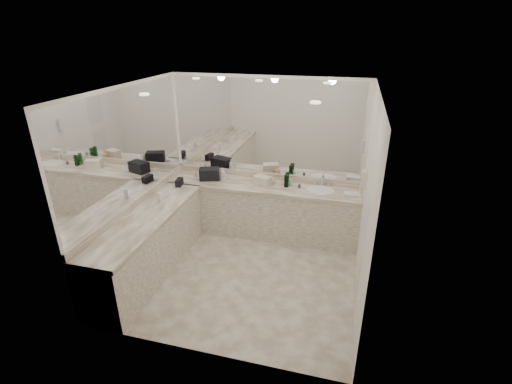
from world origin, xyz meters
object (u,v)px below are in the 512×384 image
(soap_bottle_c, at_px, (271,180))
(wall_phone, at_px, (363,179))
(cream_cosmetic_case, at_px, (263,180))
(soap_bottle_b, at_px, (224,176))
(black_toiletry_bag, at_px, (209,174))
(hand_towel, at_px, (352,194))
(sink, at_px, (320,191))
(soap_bottle_a, at_px, (223,174))

(soap_bottle_c, bearing_deg, wall_phone, -21.45)
(cream_cosmetic_case, bearing_deg, soap_bottle_b, -161.95)
(black_toiletry_bag, height_order, hand_towel, black_toiletry_bag)
(wall_phone, xyz_separation_m, black_toiletry_bag, (-2.48, 0.49, -0.35))
(cream_cosmetic_case, relative_size, hand_towel, 1.23)
(hand_towel, xyz_separation_m, soap_bottle_b, (-2.11, 0.09, 0.06))
(sink, bearing_deg, hand_towel, -8.92)
(wall_phone, relative_size, cream_cosmetic_case, 0.87)
(soap_bottle_b, relative_size, soap_bottle_c, 1.02)
(black_toiletry_bag, bearing_deg, cream_cosmetic_case, -0.62)
(sink, distance_m, soap_bottle_a, 1.66)
(black_toiletry_bag, bearing_deg, sink, 0.17)
(sink, xyz_separation_m, hand_towel, (0.48, -0.08, 0.02))
(soap_bottle_c, bearing_deg, cream_cosmetic_case, -151.18)
(soap_bottle_a, bearing_deg, soap_bottle_b, -47.60)
(hand_towel, height_order, soap_bottle_c, soap_bottle_c)
(black_toiletry_bag, xyz_separation_m, soap_bottle_a, (0.21, 0.07, 0.01))
(black_toiletry_bag, bearing_deg, soap_bottle_c, 3.33)
(sink, distance_m, soap_bottle_b, 1.62)
(sink, height_order, soap_bottle_c, soap_bottle_c)
(soap_bottle_a, height_order, soap_bottle_b, soap_bottle_a)
(wall_phone, xyz_separation_m, hand_towel, (-0.12, 0.42, -0.43))
(hand_towel, xyz_separation_m, soap_bottle_c, (-1.30, 0.13, 0.06))
(cream_cosmetic_case, bearing_deg, hand_towel, 18.42)
(soap_bottle_c, bearing_deg, soap_bottle_b, -177.27)
(black_toiletry_bag, xyz_separation_m, soap_bottle_b, (0.25, 0.02, -0.01))
(hand_towel, bearing_deg, black_toiletry_bag, 178.29)
(hand_towel, xyz_separation_m, soap_bottle_a, (-2.14, 0.14, 0.08))
(soap_bottle_b, bearing_deg, cream_cosmetic_case, -2.79)
(wall_phone, relative_size, hand_towel, 1.07)
(hand_towel, distance_m, soap_bottle_a, 2.15)
(black_toiletry_bag, relative_size, cream_cosmetic_case, 1.21)
(black_toiletry_bag, distance_m, soap_bottle_a, 0.22)
(soap_bottle_a, bearing_deg, cream_cosmetic_case, -6.02)
(sink, height_order, hand_towel, hand_towel)
(black_toiletry_bag, bearing_deg, soap_bottle_b, 5.26)
(soap_bottle_a, bearing_deg, soap_bottle_c, -0.26)
(black_toiletry_bag, xyz_separation_m, hand_towel, (2.36, -0.07, -0.08))
(sink, xyz_separation_m, cream_cosmetic_case, (-0.94, -0.02, 0.08))
(cream_cosmetic_case, distance_m, hand_towel, 1.43)
(wall_phone, distance_m, soap_bottle_a, 2.36)
(hand_towel, relative_size, soap_bottle_c, 1.39)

